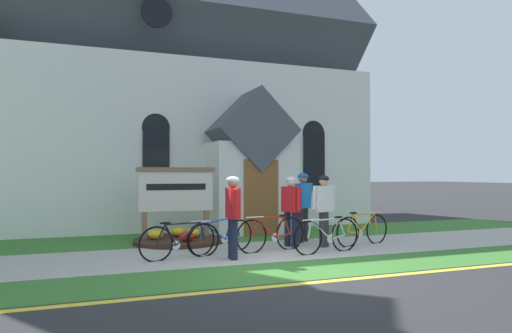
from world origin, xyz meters
TOP-DOWN VIEW (x-y plane):
  - ground at (0.00, 4.00)m, footprint 140.00×140.00m
  - sidewalk_slab at (-1.55, 1.89)m, footprint 32.00×2.63m
  - grass_verge at (-1.55, -0.21)m, footprint 32.00×1.58m
  - church_lawn at (-1.55, 4.54)m, footprint 24.00×2.67m
  - curb_paint_stripe at (-1.55, -1.15)m, footprint 28.00×0.16m
  - church_building at (-1.94, 10.00)m, footprint 15.09×10.58m
  - church_sign at (-1.30, 4.08)m, footprint 2.00×0.12m
  - flower_bed at (-1.30, 3.78)m, footprint 2.20×2.20m
  - bicycle_blue at (-0.72, 2.05)m, footprint 1.65×0.65m
  - bicycle_yellow at (2.73, 1.84)m, footprint 1.68×0.43m
  - bicycle_red at (-1.70, 1.59)m, footprint 1.71×0.39m
  - bicycle_green at (0.36, 1.79)m, footprint 1.73×0.33m
  - bicycle_white at (1.40, 1.17)m, footprint 1.73×0.33m
  - cyclist_in_blue_jersey at (1.02, 2.20)m, footprint 0.35×0.66m
  - cyclist_in_white_jersey at (-0.74, 1.17)m, footprint 0.28×0.71m
  - cyclist_in_yellow_jersey at (1.63, 2.79)m, footprint 0.61×0.45m
  - cyclist_in_red_jersey at (1.72, 1.88)m, footprint 0.65×0.34m
  - roadside_conifer at (5.53, 9.96)m, footprint 2.97×2.97m

SIDE VIEW (x-z plane):
  - ground at x=0.00m, z-range 0.00..0.00m
  - curb_paint_stripe at x=-1.55m, z-range 0.00..0.01m
  - grass_verge at x=-1.55m, z-range 0.00..0.01m
  - church_lawn at x=-1.55m, z-range 0.00..0.01m
  - sidewalk_slab at x=-1.55m, z-range 0.00..0.01m
  - flower_bed at x=-1.30m, z-range -0.09..0.25m
  - bicycle_blue at x=-0.72m, z-range -0.04..0.77m
  - bicycle_red at x=-1.70m, z-range -0.02..0.76m
  - bicycle_yellow at x=2.73m, z-range -0.04..0.79m
  - bicycle_white at x=1.40m, z-range -0.02..0.78m
  - bicycle_green at x=0.36m, z-range -0.02..0.80m
  - cyclist_in_blue_jersey at x=1.02m, z-range 0.14..1.78m
  - cyclist_in_white_jersey at x=-0.74m, z-range 0.14..1.80m
  - cyclist_in_red_jersey at x=1.72m, z-range 0.14..1.81m
  - cyclist_in_yellow_jersey at x=1.63m, z-range 0.16..1.88m
  - church_sign at x=-1.30m, z-range 0.31..2.18m
  - church_building at x=-1.94m, z-range -1.86..11.37m
  - roadside_conifer at x=5.53m, z-range 1.23..9.73m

